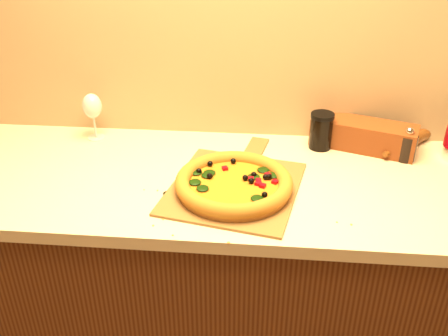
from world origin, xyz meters
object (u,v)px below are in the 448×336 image
pepper_grinder (407,147)px  dark_jar (321,131)px  pizza_peel (236,185)px  pizza (234,184)px  wine_glass (92,107)px  rolling_pin (412,140)px

pepper_grinder → dark_jar: (-0.28, 0.06, 0.02)m
pizza_peel → dark_jar: (0.28, 0.29, 0.06)m
pizza → pepper_grinder: size_ratio=2.95×
pizza_peel → wine_glass: size_ratio=3.48×
pizza_peel → pepper_grinder: pepper_grinder is taller
pizza → rolling_pin: 0.71m
pizza_peel → rolling_pin: bearing=40.5°
pizza_peel → dark_jar: size_ratio=4.59×
pepper_grinder → rolling_pin: size_ratio=0.45×
pizza → dark_jar: size_ratio=2.72×
dark_jar → rolling_pin: bearing=7.6°
pizza_peel → wine_glass: 0.62m
pepper_grinder → rolling_pin: pepper_grinder is taller
pepper_grinder → rolling_pin: (0.05, 0.11, -0.03)m
rolling_pin → pizza: bearing=-148.7°
wine_glass → rolling_pin: bearing=2.0°
pizza → dark_jar: dark_jar is taller
pizza_peel → pizza: pizza is taller
pizza_peel → wine_glass: wine_glass is taller
pepper_grinder → wine_glass: bearing=176.5°
pizza_peel → pizza: 0.05m
pizza → pepper_grinder: (0.56, 0.26, 0.02)m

